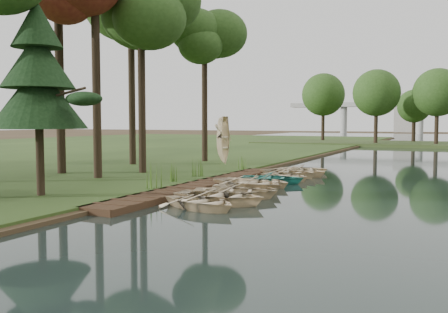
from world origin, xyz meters
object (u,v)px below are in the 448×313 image
at_px(boardwalk, 202,186).
at_px(rowboat_2, 236,190).
at_px(rowboat_0, 201,200).
at_px(pine_tree, 38,77).
at_px(rowboat_1, 220,194).
at_px(stored_rowboat, 224,159).

xyz_separation_m(boardwalk, rowboat_2, (2.85, -2.44, 0.26)).
bearing_deg(rowboat_0, rowboat_2, 19.31).
distance_m(rowboat_2, pine_tree, 9.14).
bearing_deg(rowboat_2, rowboat_1, 161.31).
distance_m(boardwalk, rowboat_2, 3.77).
bearing_deg(rowboat_1, rowboat_2, 0.84).
xyz_separation_m(rowboat_0, rowboat_2, (0.15, 2.78, 0.02)).
height_order(rowboat_0, rowboat_1, rowboat_1).
bearing_deg(pine_tree, boardwalk, 58.29).
distance_m(rowboat_1, pine_tree, 8.58).
distance_m(stored_rowboat, pine_tree, 16.91).
height_order(rowboat_0, stored_rowboat, stored_rowboat).
height_order(boardwalk, stored_rowboat, stored_rowboat).
bearing_deg(stored_rowboat, pine_tree, 174.97).
relative_size(boardwalk, pine_tree, 2.06).
height_order(rowboat_1, pine_tree, pine_tree).
relative_size(rowboat_2, pine_tree, 0.45).
bearing_deg(rowboat_0, rowboat_1, 16.13).
distance_m(boardwalk, stored_rowboat, 10.52).
height_order(rowboat_1, rowboat_2, rowboat_1).
bearing_deg(boardwalk, stored_rowboat, 109.45).
bearing_deg(boardwalk, rowboat_0, -62.60).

